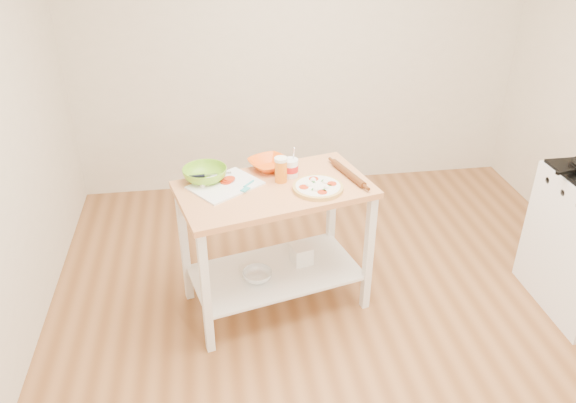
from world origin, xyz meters
The scene contains 13 objects.
room_shell centered at (0.00, 0.00, 1.35)m, with size 4.04×4.54×2.74m.
prep_island centered at (-0.45, 0.47, 0.65)m, with size 1.29×0.90×0.90m.
pizza centered at (-0.20, 0.40, 0.92)m, with size 0.31×0.31×0.05m.
cutting_board centered at (-0.76, 0.52, 0.91)m, with size 0.50×0.48×0.04m.
spatula centered at (-0.62, 0.47, 0.92)m, with size 0.10×0.14×0.01m.
knife centered at (-0.88, 0.65, 0.92)m, with size 0.27×0.05×0.01m.
orange_bowl centered at (-0.46, 0.73, 0.93)m, with size 0.25×0.25×0.06m, color #F0580E.
green_bowl centered at (-0.87, 0.62, 0.94)m, with size 0.28×0.28×0.09m, color #74B624.
beer_pint centered at (-0.40, 0.54, 0.98)m, with size 0.08×0.08×0.16m.
yogurt_tub centered at (-0.33, 0.60, 0.96)m, with size 0.10×0.10×0.21m.
rolling_pin centered at (0.03, 0.54, 0.92)m, with size 0.04×0.04×0.37m, color brown.
shelf_glass_bowl centered at (-0.58, 0.40, 0.29)m, with size 0.20×0.20×0.06m, color silver.
shelf_bin centered at (-0.27, 0.54, 0.32)m, with size 0.13×0.13×0.13m, color white.
Camera 1 is at (-0.82, -2.55, 2.53)m, focal length 35.00 mm.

